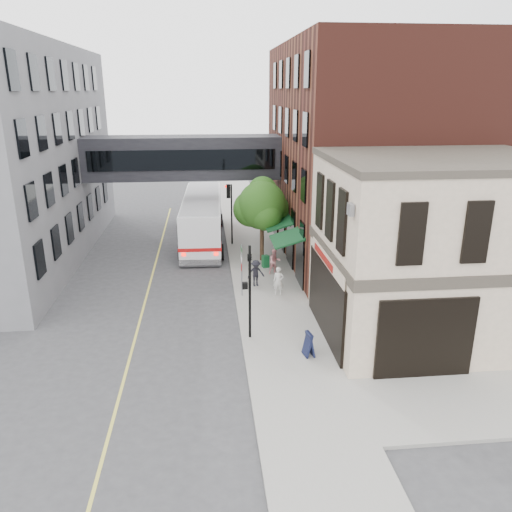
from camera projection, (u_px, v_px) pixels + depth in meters
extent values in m
plane|color=#38383A|center=(245.00, 362.00, 21.52)|extent=(120.00, 120.00, 0.00)
cube|color=gray|center=(257.00, 256.00, 34.90)|extent=(4.00, 60.00, 0.15)
cube|color=tan|center=(435.00, 252.00, 22.98)|extent=(10.00, 8.00, 8.15)
cube|color=#38332B|center=(435.00, 250.00, 22.95)|extent=(10.12, 8.12, 0.50)
cube|color=#38332B|center=(446.00, 159.00, 21.64)|extent=(10.12, 8.12, 0.30)
cube|color=black|center=(326.00, 300.00, 23.20)|extent=(0.14, 6.40, 3.40)
cube|color=black|center=(325.00, 300.00, 23.19)|extent=(0.04, 5.90, 3.00)
cube|color=maroon|center=(323.00, 257.00, 23.14)|extent=(0.03, 3.60, 0.32)
cube|color=#4A1E17|center=(371.00, 153.00, 34.41)|extent=(12.00, 18.00, 14.00)
cube|color=#0C3515|center=(274.00, 216.00, 33.84)|extent=(1.80, 13.00, 0.40)
cube|color=black|center=(183.00, 157.00, 36.15)|extent=(14.00, 3.00, 3.00)
cube|color=black|center=(182.00, 160.00, 34.69)|extent=(13.00, 0.08, 1.40)
cube|color=black|center=(184.00, 155.00, 37.62)|extent=(13.00, 0.08, 1.40)
cylinder|color=black|center=(250.00, 293.00, 22.68)|extent=(0.12, 0.12, 4.50)
cube|color=black|center=(245.00, 286.00, 22.55)|extent=(0.25, 0.22, 0.30)
imported|color=black|center=(250.00, 254.00, 22.10)|extent=(0.20, 0.16, 1.00)
cylinder|color=black|center=(232.00, 215.00, 36.84)|extent=(0.12, 0.12, 4.50)
cube|color=black|center=(229.00, 210.00, 36.70)|extent=(0.25, 0.22, 0.30)
cube|color=black|center=(228.00, 191.00, 36.26)|extent=(0.28, 0.28, 1.00)
sphere|color=#FF0C05|center=(226.00, 186.00, 36.13)|extent=(0.18, 0.18, 0.18)
cylinder|color=gray|center=(242.00, 270.00, 27.64)|extent=(0.08, 0.08, 3.00)
cube|color=white|center=(241.00, 258.00, 27.41)|extent=(0.03, 0.75, 0.22)
cube|color=#0C591E|center=(241.00, 249.00, 27.24)|extent=(0.03, 0.70, 0.18)
cube|color=#B20C0C|center=(241.00, 267.00, 27.57)|extent=(0.03, 0.30, 0.40)
cylinder|color=#382619|center=(262.00, 240.00, 33.50)|extent=(0.28, 0.28, 2.80)
sphere|color=#214D14|center=(262.00, 205.00, 32.74)|extent=(3.20, 3.20, 3.20)
sphere|color=#214D14|center=(273.00, 209.00, 33.42)|extent=(2.20, 2.20, 2.20)
sphere|color=#214D14|center=(251.00, 209.00, 33.05)|extent=(2.40, 2.40, 2.40)
sphere|color=#214D14|center=(263.00, 191.00, 33.06)|extent=(2.00, 2.00, 2.00)
cube|color=#D8CC4C|center=(150.00, 282.00, 30.47)|extent=(0.12, 40.00, 0.01)
cube|color=white|center=(202.00, 218.00, 38.20)|extent=(3.15, 12.79, 3.21)
cube|color=black|center=(202.00, 211.00, 38.03)|extent=(3.21, 12.57, 1.16)
cube|color=#B20C0C|center=(203.00, 225.00, 38.38)|extent=(3.21, 12.82, 0.24)
cylinder|color=black|center=(181.00, 253.00, 34.12)|extent=(0.36, 1.12, 1.11)
cylinder|color=black|center=(221.00, 252.00, 34.31)|extent=(0.36, 1.12, 1.11)
cylinder|color=black|center=(188.00, 221.00, 42.49)|extent=(0.36, 1.12, 1.11)
cylinder|color=black|center=(221.00, 220.00, 42.67)|extent=(0.36, 1.12, 1.11)
imported|color=silver|center=(278.00, 281.00, 28.00)|extent=(0.67, 0.52, 1.61)
imported|color=pink|center=(275.00, 261.00, 31.21)|extent=(0.93, 0.82, 1.61)
imported|color=black|center=(256.00, 273.00, 29.24)|extent=(1.12, 0.78, 1.59)
cube|color=#14592C|center=(265.00, 261.00, 32.43)|extent=(0.49, 0.46, 0.81)
cube|color=#101532|center=(309.00, 344.00, 21.60)|extent=(0.50, 0.67, 1.08)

